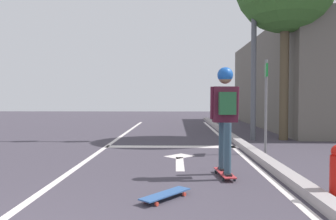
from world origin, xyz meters
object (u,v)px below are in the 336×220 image
Objects in this scene: skateboard at (225,173)px; spare_skateboard at (165,194)px; traffic_signal_mast at (213,15)px; skater at (225,105)px; street_sign_post at (266,92)px.

spare_skateboard is (-0.94, -1.24, 0.00)m from skateboard.
traffic_signal_mast reaches higher than spare_skateboard.
skater is 0.32× the size of traffic_signal_mast.
street_sign_post is (0.95, -2.56, -2.41)m from traffic_signal_mast.
skateboard is 2.96m from street_sign_post.
skater is at bearing -84.20° from skateboard.
traffic_signal_mast reaches higher than street_sign_post.
traffic_signal_mast is 2.44× the size of street_sign_post.
traffic_signal_mast reaches higher than skateboard.
skateboard is 0.38× the size of street_sign_post.
spare_skateboard is 4.39m from street_sign_post.
skater is 5.56m from traffic_signal_mast.
skater is (0.00, -0.02, 1.12)m from skateboard.
skater is 1.90m from spare_skateboard.
skater is at bearing -93.90° from traffic_signal_mast.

